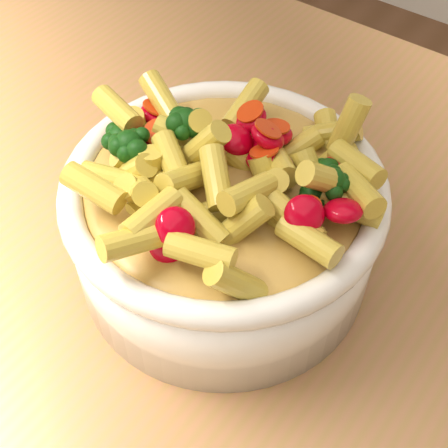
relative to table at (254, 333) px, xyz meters
The scene contains 3 objects.
table is the anchor object (origin of this frame).
serving_bowl 0.16m from the table, 159.58° to the right, with size 0.25×0.25×0.11m.
pasta_salad 0.23m from the table, 159.58° to the right, with size 0.20×0.20×0.04m.
Camera 1 is at (0.17, -0.27, 1.33)m, focal length 50.00 mm.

